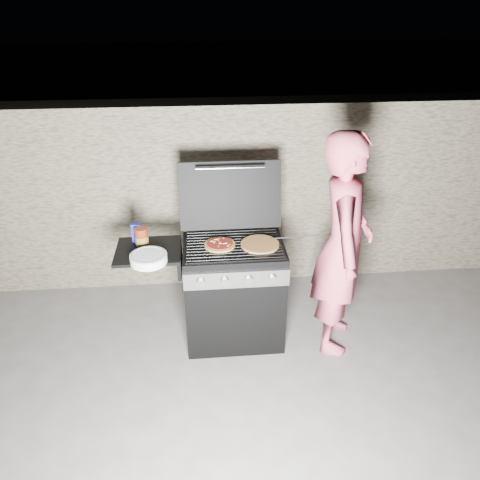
{
  "coord_description": "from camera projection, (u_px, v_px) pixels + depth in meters",
  "views": [
    {
      "loc": [
        -0.24,
        -3.21,
        2.7
      ],
      "look_at": [
        0.05,
        0.0,
        0.95
      ],
      "focal_mm": 35.0,
      "sensor_mm": 36.0,
      "label": 1
    }
  ],
  "objects": [
    {
      "name": "tongs",
      "position": [
        294.0,
        237.0,
        3.7
      ],
      "size": [
        0.39,
        0.12,
        0.08
      ],
      "primitive_type": "cylinder",
      "rotation": [
        0.0,
        1.4,
        -0.27
      ],
      "color": "black",
      "rests_on": "gas_grill"
    },
    {
      "name": "gas_grill",
      "position": [
        204.0,
        294.0,
        3.88
      ],
      "size": [
        1.34,
        0.79,
        0.91
      ],
      "primitive_type": null,
      "color": "black",
      "rests_on": "ground"
    },
    {
      "name": "pizza_plain",
      "position": [
        260.0,
        244.0,
        3.67
      ],
      "size": [
        0.39,
        0.39,
        0.02
      ],
      "primitive_type": "cylinder",
      "rotation": [
        0.0,
        0.0,
        0.4
      ],
      "color": "#E59F4C",
      "rests_on": "gas_grill"
    },
    {
      "name": "plate_stack",
      "position": [
        149.0,
        258.0,
        3.45
      ],
      "size": [
        0.29,
        0.29,
        0.06
      ],
      "primitive_type": "cylinder",
      "rotation": [
        0.0,
        0.0,
        0.07
      ],
      "color": "white",
      "rests_on": "gas_grill"
    },
    {
      "name": "person",
      "position": [
        343.0,
        246.0,
        3.65
      ],
      "size": [
        0.6,
        0.76,
        1.84
      ],
      "primitive_type": "imported",
      "rotation": [
        0.0,
        0.0,
        1.31
      ],
      "color": "#D9556C",
      "rests_on": "ground"
    },
    {
      "name": "blue_carton",
      "position": [
        137.0,
        233.0,
        3.71
      ],
      "size": [
        0.08,
        0.06,
        0.16
      ],
      "primitive_type": "cube",
      "rotation": [
        0.0,
        0.0,
        -0.22
      ],
      "color": "navy",
      "rests_on": "gas_grill"
    },
    {
      "name": "pizza_topped",
      "position": [
        220.0,
        244.0,
        3.66
      ],
      "size": [
        0.28,
        0.28,
        0.03
      ],
      "primitive_type": null,
      "rotation": [
        0.0,
        0.0,
        0.2
      ],
      "color": "#AF7D57",
      "rests_on": "gas_grill"
    },
    {
      "name": "sauce_jar",
      "position": [
        142.0,
        237.0,
        3.65
      ],
      "size": [
        0.1,
        0.1,
        0.16
      ],
      "primitive_type": "cylinder",
      "rotation": [
        0.0,
        0.0,
        0.04
      ],
      "color": "maroon",
      "rests_on": "gas_grill"
    },
    {
      "name": "stone_wall",
      "position": [
        225.0,
        194.0,
        4.61
      ],
      "size": [
        8.0,
        0.35,
        1.8
      ],
      "primitive_type": "cube",
      "color": "gray",
      "rests_on": "ground"
    },
    {
      "name": "ground",
      "position": [
        234.0,
        335.0,
        4.12
      ],
      "size": [
        50.0,
        50.0,
        0.0
      ],
      "primitive_type": "plane",
      "color": "#5B554E"
    }
  ]
}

